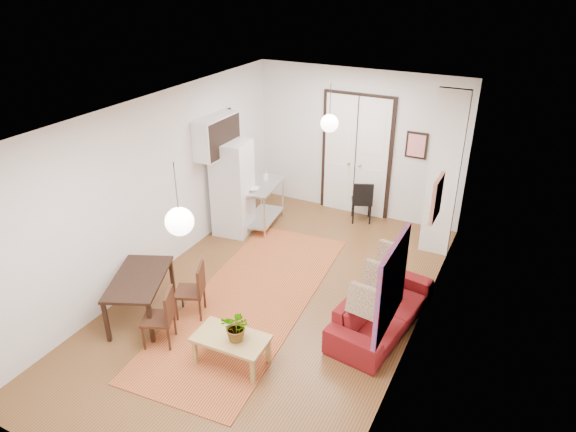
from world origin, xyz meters
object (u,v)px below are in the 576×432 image
at_px(black_side_chair, 363,196).
at_px(sofa, 382,309).
at_px(kitchen_counter, 262,200).
at_px(fridge, 232,188).
at_px(dining_chair_far, 161,311).
at_px(dining_chair_near, 193,284).
at_px(coffee_table, 231,341).
at_px(dining_table, 139,282).

bearing_deg(black_side_chair, sofa, 91.33).
height_order(kitchen_counter, black_side_chair, black_side_chair).
xyz_separation_m(fridge, dining_chair_far, (0.82, -3.11, -0.42)).
height_order(kitchen_counter, dining_chair_far, kitchen_counter).
xyz_separation_m(kitchen_counter, black_side_chair, (1.65, 1.13, -0.04)).
xyz_separation_m(dining_chair_near, black_side_chair, (1.18, 4.02, 0.02)).
distance_m(dining_chair_near, black_side_chair, 4.19).
bearing_deg(fridge, kitchen_counter, 46.85).
xyz_separation_m(coffee_table, fridge, (-1.90, 3.09, 0.54)).
height_order(coffee_table, kitchen_counter, kitchen_counter).
bearing_deg(dining_chair_far, dining_table, -138.12).
bearing_deg(black_side_chair, kitchen_counter, 11.94).
bearing_deg(dining_chair_far, fridge, 170.88).
distance_m(coffee_table, dining_chair_near, 1.28).
distance_m(kitchen_counter, fridge, 0.70).
bearing_deg(coffee_table, dining_table, 171.66).
bearing_deg(coffee_table, dining_chair_near, 147.91).
relative_size(sofa, dining_chair_near, 2.36).
xyz_separation_m(dining_chair_near, dining_chair_far, (0.00, -0.70, 0.00)).
xyz_separation_m(fridge, black_side_chair, (2.00, 1.61, -0.40)).
relative_size(fridge, dining_chair_far, 2.15).
distance_m(fridge, dining_chair_far, 3.24).
height_order(kitchen_counter, dining_chair_near, kitchen_counter).
height_order(sofa, fridge, fridge).
distance_m(dining_table, dining_chair_near, 0.75).
relative_size(fridge, dining_chair_near, 2.15).
xyz_separation_m(sofa, dining_chair_near, (-2.56, -0.91, 0.19)).
xyz_separation_m(dining_chair_far, black_side_chair, (1.18, 4.72, 0.02)).
relative_size(kitchen_counter, dining_chair_far, 1.42).
relative_size(sofa, dining_table, 1.42).
xyz_separation_m(fridge, dining_chair_near, (0.82, -2.41, -0.42)).
distance_m(coffee_table, kitchen_counter, 3.90).
height_order(dining_table, dining_chair_far, dining_chair_far).
distance_m(sofa, black_side_chair, 3.41).
height_order(sofa, dining_table, dining_table).
height_order(dining_chair_far, black_side_chair, black_side_chair).
height_order(kitchen_counter, dining_table, kitchen_counter).
relative_size(coffee_table, fridge, 0.53).
height_order(coffee_table, black_side_chair, black_side_chair).
distance_m(kitchen_counter, black_side_chair, 2.00).
bearing_deg(kitchen_counter, sofa, -41.28).
bearing_deg(kitchen_counter, dining_chair_far, -90.54).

